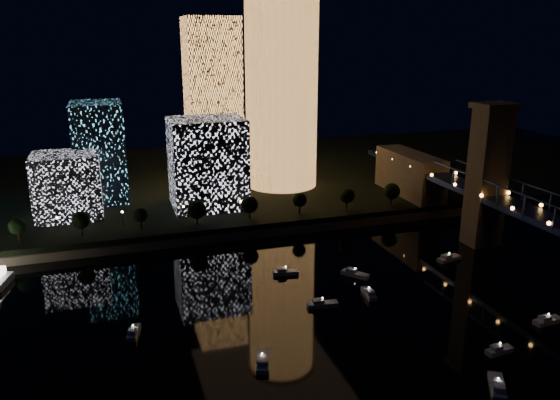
# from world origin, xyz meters

# --- Properties ---
(ground) EXTENTS (520.00, 520.00, 0.00)m
(ground) POSITION_xyz_m (0.00, 0.00, 0.00)
(ground) COLOR black
(ground) RESTS_ON ground
(far_bank) EXTENTS (420.00, 160.00, 5.00)m
(far_bank) POSITION_xyz_m (0.00, 160.00, 2.50)
(far_bank) COLOR black
(far_bank) RESTS_ON ground
(seawall) EXTENTS (420.00, 6.00, 3.00)m
(seawall) POSITION_xyz_m (0.00, 82.00, 1.50)
(seawall) COLOR #6B5E4C
(seawall) RESTS_ON ground
(tower_cylindrical) EXTENTS (34.00, 34.00, 87.29)m
(tower_cylindrical) POSITION_xyz_m (16.76, 131.79, 48.77)
(tower_cylindrical) COLOR #FDA451
(tower_cylindrical) RESTS_ON far_bank
(tower_rectangular) EXTENTS (23.48, 23.48, 74.72)m
(tower_rectangular) POSITION_xyz_m (-10.99, 149.03, 42.36)
(tower_rectangular) COLOR #FDA451
(tower_rectangular) RESTS_ON far_bank
(midrise_blocks) EXTENTS (119.03, 49.47, 40.60)m
(midrise_blocks) POSITION_xyz_m (-60.01, 120.53, 21.89)
(midrise_blocks) COLOR white
(midrise_blocks) RESTS_ON far_bank
(motorboats) EXTENTS (111.59, 76.01, 2.78)m
(motorboats) POSITION_xyz_m (-2.59, 9.21, 0.81)
(motorboats) COLOR silver
(motorboats) RESTS_ON ground
(esplanade_trees) EXTENTS (166.10, 6.98, 8.99)m
(esplanade_trees) POSITION_xyz_m (-23.88, 88.00, 10.47)
(esplanade_trees) COLOR black
(esplanade_trees) RESTS_ON far_bank
(street_lamps) EXTENTS (132.70, 0.70, 5.65)m
(street_lamps) POSITION_xyz_m (-34.00, 94.00, 9.02)
(street_lamps) COLOR black
(street_lamps) RESTS_ON far_bank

